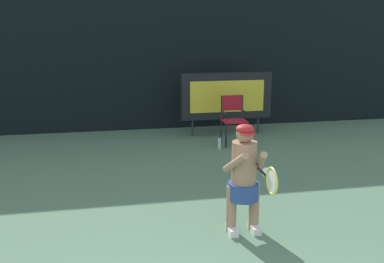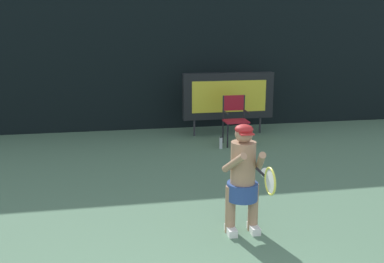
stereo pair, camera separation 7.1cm
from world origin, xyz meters
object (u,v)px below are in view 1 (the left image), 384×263
Objects in this scene: umpire_chair at (234,117)px; tennis_racket at (271,180)px; water_bottle at (219,143)px; tennis_player at (244,176)px; scoreboard at (226,96)px.

tennis_racket is (-1.02, -4.83, 0.30)m from umpire_chair.
tennis_player reaches higher than water_bottle.
scoreboard is 0.95m from umpire_chair.
tennis_racket is at bearing -82.55° from tennis_player.
scoreboard is 5.83m from tennis_racket.
umpire_chair is at bearing 72.30° from tennis_racket.
tennis_racket is at bearing -100.80° from scoreboard.
umpire_chair and tennis_racket have the same top height.
scoreboard is at bearing 73.38° from tennis_racket.
umpire_chair is 1.79× the size of tennis_racket.
tennis_racket is (-1.09, -5.72, -0.02)m from scoreboard.
scoreboard is 1.54m from water_bottle.
tennis_player is 0.70m from tennis_racket.
tennis_player is at bearing 91.63° from tennis_racket.
water_bottle is at bearing 76.41° from tennis_racket.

